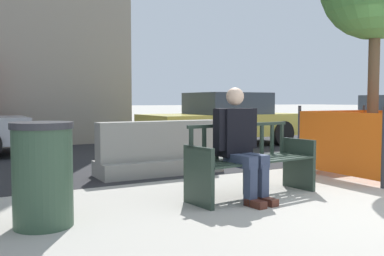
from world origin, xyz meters
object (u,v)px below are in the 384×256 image
(seated_person, at_px, (239,141))
(trash_bin, at_px, (43,174))
(street_bench, at_px, (252,164))
(jersey_barrier_centre, at_px, (160,153))
(construction_fence, at_px, (372,140))
(car_taxi_near, at_px, (223,120))

(seated_person, relative_size, trash_bin, 1.36)
(street_bench, distance_m, seated_person, 0.39)
(street_bench, xyz_separation_m, seated_person, (-0.25, -0.08, 0.29))
(street_bench, height_order, seated_person, seated_person)
(street_bench, height_order, jersey_barrier_centre, street_bench)
(seated_person, height_order, trash_bin, seated_person)
(construction_fence, height_order, trash_bin, construction_fence)
(street_bench, bearing_deg, jersey_barrier_centre, 98.47)
(jersey_barrier_centre, height_order, construction_fence, construction_fence)
(trash_bin, bearing_deg, street_bench, 1.28)
(construction_fence, relative_size, car_taxi_near, 0.39)
(street_bench, distance_m, jersey_barrier_centre, 2.01)
(car_taxi_near, bearing_deg, trash_bin, -136.45)
(car_taxi_near, bearing_deg, jersey_barrier_centre, -136.49)
(jersey_barrier_centre, relative_size, trash_bin, 2.08)
(seated_person, xyz_separation_m, construction_fence, (2.82, 0.37, -0.15))
(street_bench, xyz_separation_m, car_taxi_near, (3.03, 5.15, 0.28))
(jersey_barrier_centre, bearing_deg, street_bench, -81.53)
(street_bench, height_order, car_taxi_near, car_taxi_near)
(construction_fence, xyz_separation_m, trash_bin, (-5.02, -0.35, -0.05))
(construction_fence, xyz_separation_m, car_taxi_near, (0.45, 4.85, 0.13))
(jersey_barrier_centre, distance_m, trash_bin, 2.97)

